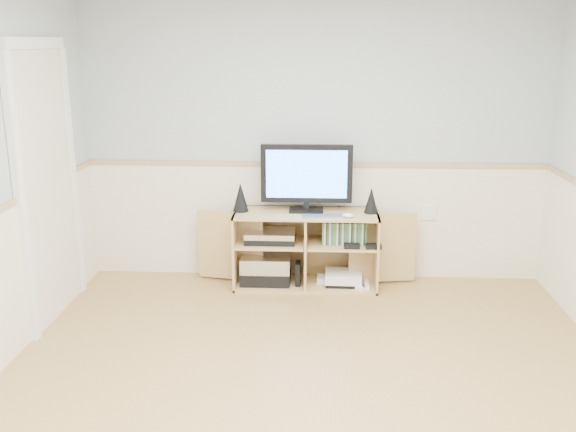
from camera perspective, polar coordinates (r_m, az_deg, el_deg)
The scene contains 11 objects.
room at distance 3.48m, azimuth 1.11°, elevation 1.35°, with size 4.04×4.54×2.54m.
media_cabinet at distance 5.57m, azimuth 1.61°, elevation -2.71°, with size 1.91×0.46×0.65m.
monitor at distance 5.40m, azimuth 1.66°, elevation 3.61°, with size 0.77×0.18×0.57m.
speaker_left at distance 5.46m, azimuth -4.24°, elevation 1.69°, with size 0.13×0.13×0.25m, color black.
speaker_right at distance 5.43m, azimuth 7.41°, elevation 1.39°, with size 0.12×0.12×0.22m, color black.
keyboard at distance 5.29m, azimuth 3.07°, elevation -0.04°, with size 0.33×0.13×0.01m, color #BCBCC0.
mouse at distance 5.29m, azimuth 5.37°, elevation 0.05°, with size 0.10×0.06×0.04m, color white.
av_components at distance 5.57m, azimuth -1.79°, elevation -3.95°, with size 0.51×0.32×0.47m.
game_consoles at distance 5.59m, azimuth 4.81°, elevation -5.52°, with size 0.45×0.30×0.11m.
game_cases at distance 5.45m, azimuth 5.03°, elevation -1.47°, with size 0.38×0.14×0.19m, color #3F8C3F.
wall_outlet at distance 5.75m, azimuth 12.37°, elevation 0.29°, with size 0.12×0.03×0.12m, color white.
Camera 1 is at (0.05, -3.25, 2.05)m, focal length 40.00 mm.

